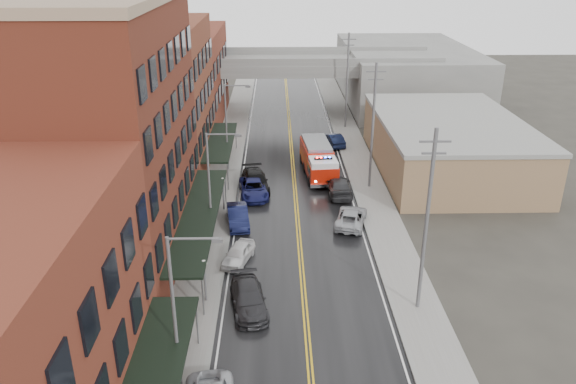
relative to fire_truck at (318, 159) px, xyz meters
name	(u,v)px	position (x,y,z in m)	size (l,w,h in m)	color
road	(297,210)	(-2.50, -8.47, -1.70)	(11.00, 160.00, 0.02)	black
sidewalk_left	(214,210)	(-9.80, -8.47, -1.63)	(3.00, 160.00, 0.15)	slate
sidewalk_right	(379,209)	(4.80, -8.47, -1.63)	(3.00, 160.00, 0.15)	slate
curb_left	(233,210)	(-8.15, -8.47, -1.63)	(0.30, 160.00, 0.15)	gray
curb_right	(360,209)	(3.15, -8.47, -1.63)	(0.30, 160.00, 0.15)	gray
brick_building_b	(112,138)	(-15.80, -15.47, 7.29)	(9.00, 20.00, 18.00)	#522015
brick_building_c	(160,99)	(-15.80, 2.03, 5.79)	(9.00, 15.00, 15.00)	brown
brick_building_far	(187,78)	(-15.80, 19.53, 4.29)	(9.00, 20.00, 12.00)	maroon
tan_building	(447,146)	(13.50, 1.53, 0.79)	(14.00, 22.00, 5.00)	#8F714D
right_far_block	(406,73)	(15.50, 31.53, 2.29)	(18.00, 30.00, 8.00)	slate
awning_1	(200,214)	(-9.99, -15.47, 1.28)	(2.60, 18.00, 3.09)	black
awning_2	(221,141)	(-9.99, 2.03, 1.28)	(2.60, 13.00, 3.09)	black
globe_lamp_1	(204,271)	(-8.90, -22.47, 0.61)	(0.44, 0.44, 3.12)	#59595B
globe_lamp_2	(223,187)	(-8.90, -8.47, 0.61)	(0.44, 0.44, 3.12)	#59595B
street_lamp_0	(179,307)	(-9.05, -30.47, 3.48)	(2.64, 0.22, 9.00)	#59595B
street_lamp_1	(212,182)	(-9.05, -14.47, 3.48)	(2.64, 0.22, 9.00)	#59595B
street_lamp_2	(229,122)	(-9.05, 1.53, 3.48)	(2.64, 0.22, 9.00)	#59595B
utility_pole_0	(427,220)	(4.70, -23.47, 4.60)	(1.80, 0.24, 12.00)	#59595B
utility_pole_1	(373,125)	(4.70, -3.47, 4.60)	(1.80, 0.24, 12.00)	#59595B
utility_pole_2	(347,79)	(4.70, 16.53, 4.60)	(1.80, 0.24, 12.00)	#59595B
overpass	(288,71)	(-2.50, 23.53, 4.28)	(40.00, 10.00, 7.50)	slate
fire_truck	(318,159)	(0.00, 0.00, 0.00)	(4.05, 8.83, 3.15)	#B21808
parked_car_left_3	(248,299)	(-6.10, -23.28, -0.96)	(2.10, 5.16, 1.50)	#262628
parked_car_left_4	(238,254)	(-7.10, -17.34, -1.04)	(1.59, 3.94, 1.34)	silver
parked_car_left_5	(238,216)	(-7.50, -11.27, -0.93)	(1.65, 4.72, 1.56)	#0E1234
parked_car_left_6	(254,189)	(-6.39, -5.27, -0.95)	(2.50, 5.43, 1.51)	#15184F
parked_car_left_7	(255,181)	(-6.30, -3.67, -0.87)	(2.34, 5.75, 1.67)	black
parked_car_right_0	(351,217)	(1.92, -11.47, -1.02)	(2.29, 4.97, 1.38)	#9D9FA4
parked_car_right_1	(339,186)	(1.60, -5.01, -0.92)	(2.21, 5.43, 1.58)	#292A2C
parked_car_right_2	(326,155)	(1.19, 4.16, -1.03)	(1.60, 3.97, 1.35)	#BCBCBC
parked_car_right_3	(334,140)	(2.50, 9.33, -0.97)	(1.55, 4.45, 1.47)	black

